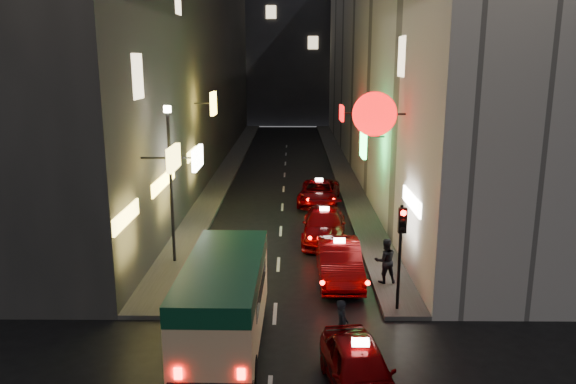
{
  "coord_description": "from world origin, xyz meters",
  "views": [
    {
      "loc": [
        0.56,
        -8.41,
        8.11
      ],
      "look_at": [
        0.39,
        13.0,
        3.02
      ],
      "focal_mm": 35.0,
      "sensor_mm": 36.0,
      "label": 1
    }
  ],
  "objects_px": {
    "minibus": "(224,293)",
    "traffic_light": "(401,236)",
    "pedestrian_crossing": "(342,322)",
    "lamp_post": "(170,174)",
    "taxi_near": "(360,366)"
  },
  "relations": [
    {
      "from": "traffic_light",
      "to": "lamp_post",
      "type": "height_order",
      "value": "lamp_post"
    },
    {
      "from": "traffic_light",
      "to": "lamp_post",
      "type": "distance_m",
      "value": 9.42
    },
    {
      "from": "pedestrian_crossing",
      "to": "traffic_light",
      "type": "relative_size",
      "value": 0.5
    },
    {
      "from": "traffic_light",
      "to": "lamp_post",
      "type": "relative_size",
      "value": 0.56
    },
    {
      "from": "traffic_light",
      "to": "pedestrian_crossing",
      "type": "bearing_deg",
      "value": -131.23
    },
    {
      "from": "minibus",
      "to": "pedestrian_crossing",
      "type": "distance_m",
      "value": 3.44
    },
    {
      "from": "lamp_post",
      "to": "minibus",
      "type": "bearing_deg",
      "value": -66.86
    },
    {
      "from": "minibus",
      "to": "lamp_post",
      "type": "height_order",
      "value": "lamp_post"
    },
    {
      "from": "minibus",
      "to": "pedestrian_crossing",
      "type": "bearing_deg",
      "value": -3.83
    },
    {
      "from": "pedestrian_crossing",
      "to": "lamp_post",
      "type": "xyz_separation_m",
      "value": [
        -6.17,
        6.84,
        2.86
      ]
    },
    {
      "from": "minibus",
      "to": "traffic_light",
      "type": "relative_size",
      "value": 1.72
    },
    {
      "from": "minibus",
      "to": "lamp_post",
      "type": "xyz_separation_m",
      "value": [
        -2.83,
        6.62,
        2.09
      ]
    },
    {
      "from": "pedestrian_crossing",
      "to": "lamp_post",
      "type": "distance_m",
      "value": 9.65
    },
    {
      "from": "minibus",
      "to": "traffic_light",
      "type": "bearing_deg",
      "value": 21.27
    },
    {
      "from": "taxi_near",
      "to": "pedestrian_crossing",
      "type": "height_order",
      "value": "pedestrian_crossing"
    }
  ]
}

